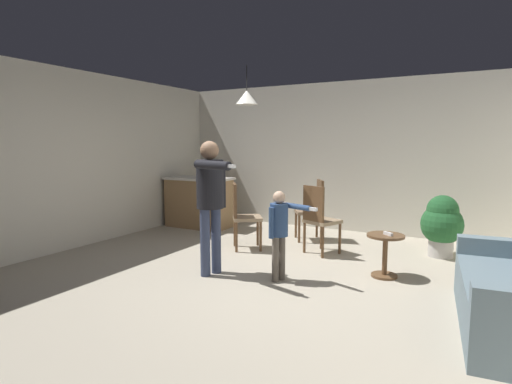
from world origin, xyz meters
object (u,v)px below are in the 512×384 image
at_px(dining_chair_by_counter, 319,217).
at_px(kitchen_counter, 199,202).
at_px(side_table_by_couch, 385,250).
at_px(person_child, 280,226).
at_px(potted_plant_corner, 442,223).
at_px(dining_chair_centre_back, 313,207).
at_px(dining_chair_near_wall, 242,213).
at_px(spare_remote_on_table, 388,234).
at_px(person_adult, 211,193).

bearing_deg(dining_chair_by_counter, kitchen_counter, -172.38).
height_order(kitchen_counter, side_table_by_couch, kitchen_counter).
xyz_separation_m(kitchen_counter, person_child, (2.69, -2.07, 0.18)).
bearing_deg(dining_chair_by_counter, person_child, -66.76).
distance_m(dining_chair_by_counter, potted_plant_corner, 1.72).
relative_size(side_table_by_couch, dining_chair_centre_back, 0.52).
xyz_separation_m(side_table_by_couch, dining_chair_by_counter, (-1.05, 0.58, 0.22)).
bearing_deg(kitchen_counter, dining_chair_near_wall, -33.19).
bearing_deg(spare_remote_on_table, kitchen_counter, 160.14).
relative_size(person_child, dining_chair_by_counter, 1.06).
bearing_deg(potted_plant_corner, person_adult, -137.18).
bearing_deg(spare_remote_on_table, person_adult, -154.83).
relative_size(person_adult, dining_chair_near_wall, 1.63).
bearing_deg(person_adult, kitchen_counter, -124.80).
height_order(potted_plant_corner, spare_remote_on_table, potted_plant_corner).
bearing_deg(potted_plant_corner, kitchen_counter, 179.44).
relative_size(dining_chair_centre_back, potted_plant_corner, 1.14).
height_order(dining_chair_by_counter, spare_remote_on_table, dining_chair_by_counter).
bearing_deg(person_adult, dining_chair_centre_back, -175.24).
bearing_deg(dining_chair_centre_back, side_table_by_couch, -165.16).
bearing_deg(dining_chair_near_wall, dining_chair_centre_back, 110.21).
bearing_deg(person_adult, dining_chair_by_counter, 166.84).
height_order(kitchen_counter, spare_remote_on_table, kitchen_counter).
bearing_deg(side_table_by_couch, dining_chair_centre_back, 136.43).
distance_m(dining_chair_centre_back, spare_remote_on_table, 2.02).
bearing_deg(person_adult, dining_chair_near_wall, -151.17).
xyz_separation_m(kitchen_counter, dining_chair_by_counter, (2.69, -0.76, 0.07)).
xyz_separation_m(dining_chair_by_counter, dining_chair_near_wall, (-1.11, -0.27, 0.00)).
distance_m(side_table_by_couch, dining_chair_by_counter, 1.22).
xyz_separation_m(side_table_by_couch, person_adult, (-1.88, -0.92, 0.68)).
distance_m(person_adult, dining_chair_centre_back, 2.38).
height_order(person_child, potted_plant_corner, person_child).
bearing_deg(potted_plant_corner, spare_remote_on_table, -110.17).
height_order(person_child, dining_chair_near_wall, person_child).
relative_size(dining_chair_near_wall, dining_chair_centre_back, 1.00).
distance_m(dining_chair_by_counter, dining_chair_centre_back, 0.88).
height_order(dining_chair_centre_back, spare_remote_on_table, dining_chair_centre_back).
height_order(dining_chair_by_counter, potted_plant_corner, dining_chair_by_counter).
height_order(kitchen_counter, person_adult, person_adult).
distance_m(dining_chair_centre_back, potted_plant_corner, 1.95).
distance_m(side_table_by_couch, potted_plant_corner, 1.40).
bearing_deg(side_table_by_couch, kitchen_counter, 160.34).
relative_size(kitchen_counter, person_child, 1.19).
relative_size(kitchen_counter, potted_plant_corner, 1.43).
xyz_separation_m(potted_plant_corner, spare_remote_on_table, (-0.49, -1.32, 0.05)).
height_order(dining_chair_by_counter, dining_chair_centre_back, same).
xyz_separation_m(side_table_by_couch, dining_chair_centre_back, (-1.43, 1.37, 0.22)).
distance_m(side_table_by_couch, person_adult, 2.20).
distance_m(person_adult, dining_chair_by_counter, 1.78).
bearing_deg(potted_plant_corner, person_child, -127.70).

